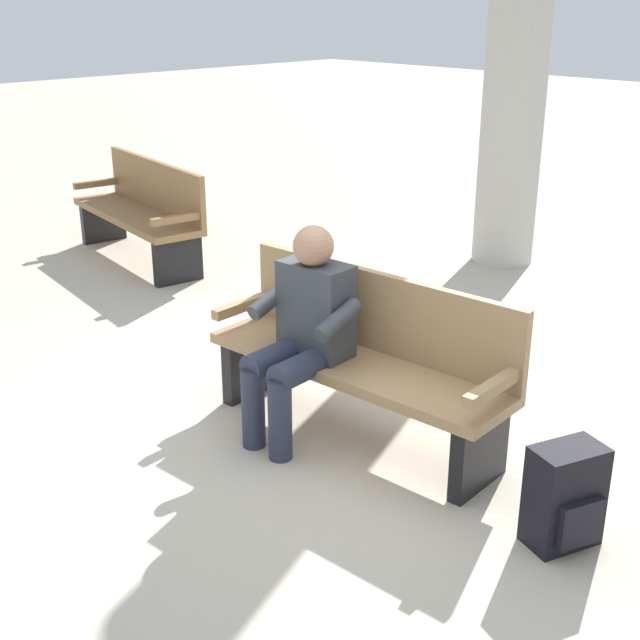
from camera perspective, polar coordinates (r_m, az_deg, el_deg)
name	(u,v)px	position (r m, az deg, el deg)	size (l,w,h in m)	color
ground_plane	(353,435)	(4.79, 2.27, -7.73)	(40.00, 40.00, 0.00)	#B7AD99
bench_near	(363,356)	(4.63, 2.91, -2.44)	(1.83, 0.61, 0.90)	#9E7A51
person_seated	(302,329)	(4.54, -1.20, -0.59)	(0.59, 0.59, 1.18)	#33383D
backpack	(565,497)	(3.97, 16.21, -11.40)	(0.32, 0.37, 0.48)	black
bench_far	(143,210)	(7.93, -11.87, 7.24)	(1.85, 0.74, 0.90)	olive
support_pillar	(520,29)	(7.67, 13.32, 18.54)	(0.54, 0.54, 4.05)	#B2AFA8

